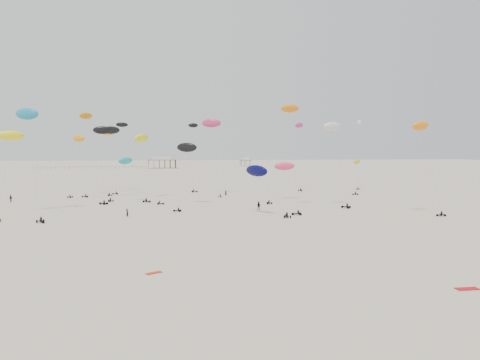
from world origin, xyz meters
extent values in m
plane|color=beige|center=(0.00, 200.00, 0.00)|extent=(900.00, 900.00, 0.00)
cube|color=brown|center=(-10.00, 350.00, 6.15)|extent=(21.00, 13.00, 0.30)
cube|color=silver|center=(-10.00, 350.00, 7.90)|extent=(14.00, 8.40, 3.20)
cube|color=#B2B2AD|center=(-10.00, 350.00, 9.65)|extent=(15.00, 9.00, 0.30)
cube|color=brown|center=(60.00, 380.00, 5.15)|extent=(9.00, 7.00, 0.30)
cube|color=silver|center=(60.00, 380.00, 6.50)|extent=(5.60, 4.20, 2.40)
cube|color=#B2B2AD|center=(60.00, 380.00, 7.85)|extent=(6.00, 4.50, 0.30)
cube|color=black|center=(-62.00, 350.00, 1.45)|extent=(80.00, 0.10, 0.10)
cylinder|color=gray|center=(30.26, 141.71, 10.77)|extent=(0.03, 0.03, 21.61)
ellipsoid|color=#C22D88|center=(31.17, 145.57, 21.60)|extent=(4.50, 3.98, 2.17)
cylinder|color=gray|center=(51.16, 142.16, 11.37)|extent=(0.03, 0.03, 21.95)
ellipsoid|color=white|center=(52.20, 144.26, 22.71)|extent=(3.38, 3.21, 1.68)
cylinder|color=gray|center=(44.43, 129.41, 4.74)|extent=(0.03, 0.03, 16.92)
ellipsoid|color=yellow|center=(47.67, 136.08, 9.46)|extent=(3.68, 2.87, 1.73)
cylinder|color=gray|center=(-26.96, 121.67, 10.13)|extent=(0.03, 0.03, 21.65)
ellipsoid|color=black|center=(-25.65, 126.85, 20.15)|extent=(3.57, 2.09, 1.65)
cylinder|color=gray|center=(-21.65, 114.32, 5.23)|extent=(0.03, 0.03, 10.38)
ellipsoid|color=#18A7B6|center=(-24.22, 114.89, 10.50)|extent=(4.50, 4.38, 2.22)
cylinder|color=gray|center=(-38.51, 135.47, 11.63)|extent=(0.03, 0.03, 25.31)
ellipsoid|color=orange|center=(-37.05, 141.51, 23.49)|extent=(4.55, 4.63, 2.33)
cylinder|color=gray|center=(-40.10, 89.92, 10.15)|extent=(0.03, 0.03, 24.22)
ellipsoid|color=#167BA8|center=(-42.82, 97.06, 20.55)|extent=(5.95, 4.55, 2.79)
cylinder|color=gray|center=(24.00, 93.91, 9.16)|extent=(0.03, 0.03, 17.12)
ellipsoid|color=silver|center=(22.61, 94.93, 18.47)|extent=(5.59, 3.96, 2.57)
cylinder|color=gray|center=(-29.98, 142.89, 9.40)|extent=(0.03, 0.03, 20.88)
ellipsoid|color=#FFAA0D|center=(-31.52, 148.35, 19.03)|extent=(5.03, 2.40, 2.39)
cylinder|color=gray|center=(-37.35, 133.23, 8.23)|extent=(0.03, 0.03, 16.79)
ellipsoid|color=orange|center=(-38.54, 136.59, 16.66)|extent=(4.56, 4.16, 2.24)
cylinder|color=gray|center=(-4.36, 145.73, 10.82)|extent=(0.03, 0.03, 23.10)
ellipsoid|color=black|center=(-3.98, 151.30, 21.52)|extent=(3.31, 1.09, 1.56)
cylinder|color=gray|center=(11.82, 89.51, 11.17)|extent=(0.03, 0.03, 23.60)
ellipsoid|color=orange|center=(12.64, 94.97, 22.41)|extent=(4.85, 2.95, 2.26)
cylinder|color=gray|center=(36.47, 77.79, 8.84)|extent=(0.03, 0.03, 16.84)
ellipsoid|color=orange|center=(34.41, 78.38, 17.87)|extent=(5.43, 4.18, 2.45)
cylinder|color=gray|center=(-18.11, 115.24, 7.96)|extent=(0.03, 0.03, 20.80)
ellipsoid|color=#E6F214|center=(-20.38, 122.26, 16.34)|extent=(5.23, 6.26, 2.94)
cylinder|color=gray|center=(13.54, 108.97, 4.32)|extent=(0.03, 0.03, 13.48)
ellipsoid|color=#F23974|center=(16.86, 113.60, 8.92)|extent=(5.62, 2.65, 2.75)
cylinder|color=gray|center=(5.36, 82.98, 4.38)|extent=(0.03, 0.03, 9.72)
ellipsoid|color=#04053B|center=(2.80, 84.98, 8.99)|extent=(4.98, 5.76, 2.76)
cylinder|color=gray|center=(-11.00, 99.49, 6.75)|extent=(0.03, 0.03, 16.83)
ellipsoid|color=black|center=(-9.56, 105.08, 13.79)|extent=(5.29, 3.84, 2.45)
cylinder|color=gray|center=(-29.86, 137.37, 9.48)|extent=(0.03, 0.03, 20.02)
ellipsoid|color=black|center=(-29.86, 142.09, 19.30)|extent=(5.87, 3.86, 2.72)
cylinder|color=gray|center=(-30.05, 117.95, 9.22)|extent=(0.03, 0.03, 22.42)
ellipsoid|color=black|center=(-30.76, 125.27, 18.56)|extent=(4.93, 1.69, 2.32)
cylinder|color=gray|center=(0.20, 126.26, 10.31)|extent=(0.03, 0.03, 20.21)
ellipsoid|color=#B82B5B|center=(-0.68, 129.01, 21.00)|extent=(5.89, 3.71, 2.68)
cylinder|color=gray|center=(-45.79, 91.17, 7.94)|extent=(0.03, 0.03, 17.82)
ellipsoid|color=#FFF215|center=(-45.91, 96.43, 16.05)|extent=(5.46, 3.46, 2.54)
imported|color=black|center=(-22.56, 87.41, 0.00)|extent=(0.83, 0.87, 1.98)
imported|color=black|center=(5.24, 93.35, 0.00)|extent=(1.21, 0.92, 2.20)
imported|color=black|center=(-52.96, 120.65, 0.00)|extent=(1.45, 1.32, 2.17)
imported|color=black|center=(3.17, 126.78, 0.00)|extent=(0.81, 0.68, 1.91)
cube|color=#B60B0F|center=(11.16, 32.44, 0.00)|extent=(2.23, 0.97, 0.08)
cube|color=red|center=(-17.69, 43.74, 0.00)|extent=(1.91, 1.49, 0.07)
camera|label=1|loc=(-17.79, -5.87, 12.94)|focal=35.00mm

